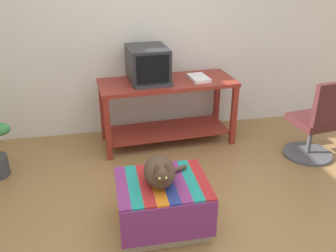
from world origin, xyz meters
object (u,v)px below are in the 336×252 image
at_px(book, 199,78).
at_px(cat, 160,172).
at_px(tv_monitor, 148,64).
at_px(ottoman_with_blanket, 163,204).
at_px(office_chair, 316,125).
at_px(desk, 167,101).
at_px(keyboard, 154,85).

relative_size(book, cat, 0.74).
bearing_deg(cat, book, 67.21).
relative_size(tv_monitor, ottoman_with_blanket, 0.75).
bearing_deg(tv_monitor, office_chair, -28.12).
bearing_deg(cat, desk, 79.65).
height_order(tv_monitor, keyboard, tv_monitor).
relative_size(keyboard, book, 1.37).
distance_m(cat, office_chair, 1.96).
height_order(keyboard, cat, keyboard).
height_order(ottoman_with_blanket, cat, cat).
bearing_deg(ottoman_with_blanket, office_chair, 23.58).
height_order(keyboard, book, book).
bearing_deg(book, desk, 170.42).
xyz_separation_m(tv_monitor, ottoman_with_blanket, (-0.12, -1.52, -0.71)).
height_order(desk, office_chair, office_chair).
xyz_separation_m(ottoman_with_blanket, cat, (-0.02, -0.01, 0.31)).
relative_size(desk, keyboard, 3.82).
xyz_separation_m(ottoman_with_blanket, office_chair, (1.77, 0.77, 0.18)).
height_order(book, cat, book).
xyz_separation_m(keyboard, book, (0.53, 0.12, 0.01)).
xyz_separation_m(desk, keyboard, (-0.18, -0.15, 0.25)).
bearing_deg(ottoman_with_blanket, tv_monitor, 85.51).
height_order(tv_monitor, book, tv_monitor).
bearing_deg(office_chair, book, -39.52).
bearing_deg(ottoman_with_blanket, cat, -152.91).
distance_m(keyboard, book, 0.54).
bearing_deg(desk, cat, -106.94).
distance_m(keyboard, cat, 1.35).
bearing_deg(office_chair, ottoman_with_blanket, 15.13).
relative_size(keyboard, office_chair, 0.45).
relative_size(tv_monitor, keyboard, 1.32).
bearing_deg(keyboard, book, 8.75).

